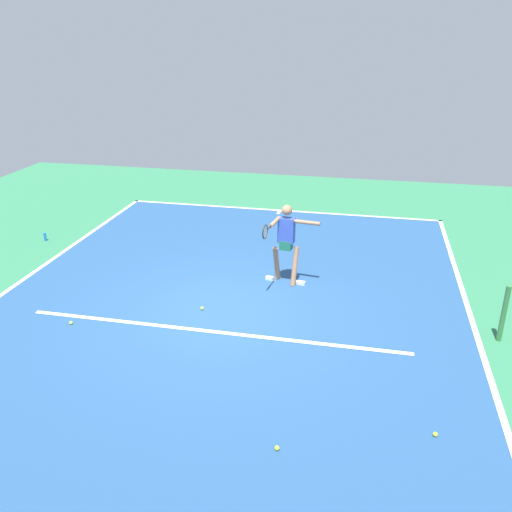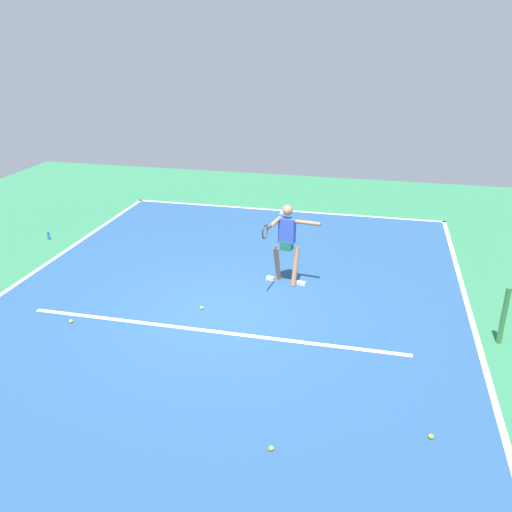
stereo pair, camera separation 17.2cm
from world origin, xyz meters
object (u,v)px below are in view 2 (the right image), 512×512
object	(u,v)px
tennis_ball_by_baseline	(202,308)
net_post	(504,316)
water_bottle	(49,236)
tennis_ball_far_corner	(431,436)
tennis_ball_centre_court	(284,225)
tennis_ball_by_sideline	(271,448)
tennis_player	(287,239)
tennis_ball_near_player	(71,321)

from	to	relation	value
tennis_ball_by_baseline	net_post	bearing A→B (deg)	-179.77
tennis_ball_by_baseline	water_bottle	xyz separation A→B (m)	(5.16, -2.77, 0.08)
water_bottle	net_post	bearing A→B (deg)	165.52
tennis_ball_far_corner	water_bottle	size ratio (longest dim) A/B	0.30
tennis_ball_centre_court	tennis_ball_far_corner	world-z (taller)	same
tennis_ball_by_baseline	tennis_ball_by_sideline	size ratio (longest dim) A/B	1.00
tennis_ball_far_corner	tennis_ball_by_sideline	bearing A→B (deg)	18.96
tennis_ball_centre_court	net_post	bearing A→B (deg)	132.74
tennis_ball_centre_court	tennis_ball_by_sideline	size ratio (longest dim) A/B	1.00
tennis_player	tennis_ball_by_baseline	distance (m)	2.32
tennis_ball_near_player	tennis_ball_by_sideline	size ratio (longest dim) A/B	1.00
tennis_player	water_bottle	distance (m)	6.73
tennis_ball_near_player	water_bottle	xyz separation A→B (m)	(2.93, -3.83, 0.08)
tennis_ball_near_player	water_bottle	size ratio (longest dim) A/B	0.30
tennis_ball_by_baseline	tennis_ball_centre_court	xyz separation A→B (m)	(-0.70, -5.22, 0.00)
tennis_ball_centre_court	tennis_ball_by_baseline	bearing A→B (deg)	82.38
tennis_ball_near_player	tennis_ball_far_corner	distance (m)	6.62
net_post	tennis_ball_by_baseline	xyz separation A→B (m)	(5.50, 0.02, -0.50)
net_post	tennis_ball_centre_court	bearing A→B (deg)	-47.26
tennis_ball_centre_court	tennis_ball_far_corner	bearing A→B (deg)	113.48
tennis_player	tennis_ball_far_corner	bearing A→B (deg)	130.29
tennis_ball_by_baseline	tennis_ball_far_corner	xyz separation A→B (m)	(-4.17, 2.77, 0.00)
tennis_ball_centre_court	water_bottle	size ratio (longest dim) A/B	0.30
net_post	tennis_ball_centre_court	world-z (taller)	net_post
tennis_ball_near_player	water_bottle	bearing A→B (deg)	-52.63
tennis_player	tennis_ball_centre_court	xyz separation A→B (m)	(0.71, -3.65, -0.99)
tennis_player	tennis_ball_by_baseline	size ratio (longest dim) A/B	26.95
net_post	tennis_ball_far_corner	world-z (taller)	net_post
water_bottle	tennis_ball_near_player	bearing A→B (deg)	127.37
tennis_ball_centre_court	water_bottle	xyz separation A→B (m)	(5.86, 2.44, 0.08)
tennis_player	tennis_ball_far_corner	distance (m)	5.24
net_post	tennis_ball_far_corner	size ratio (longest dim) A/B	16.21
tennis_ball_by_baseline	water_bottle	size ratio (longest dim) A/B	0.30
tennis_player	tennis_ball_far_corner	xyz separation A→B (m)	(-2.76, 4.34, -0.99)
tennis_ball_by_baseline	tennis_ball_near_player	world-z (taller)	same
net_post	tennis_ball_by_sideline	world-z (taller)	net_post
tennis_ball_near_player	tennis_ball_centre_court	world-z (taller)	same
tennis_ball_by_baseline	water_bottle	distance (m)	5.86
tennis_ball_by_baseline	tennis_ball_centre_court	distance (m)	5.26
net_post	tennis_ball_by_baseline	distance (m)	5.52
tennis_ball_far_corner	water_bottle	world-z (taller)	water_bottle
net_post	tennis_ball_by_baseline	size ratio (longest dim) A/B	16.21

